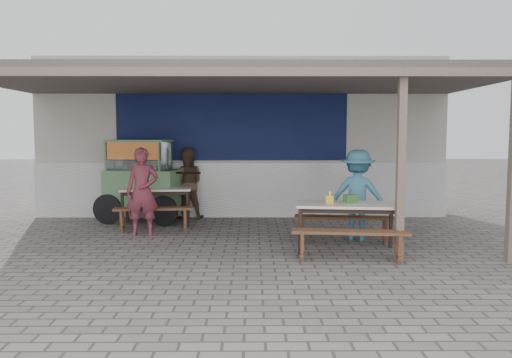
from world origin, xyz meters
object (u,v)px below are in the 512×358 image
object	(u,v)px
table_left	(156,192)
vendor_cart	(141,177)
bench_left_street	(154,214)
condiment_jar	(165,184)
bench_right_street	(350,238)
patron_right_table	(358,195)
bench_right_wall	(344,222)
donation_box	(350,199)
condiment_bowl	(145,186)
bench_left_wall	(159,204)
patron_wall_side	(186,184)
tissue_box	(330,199)
table_right	(347,208)
patron_street_side	(142,191)

from	to	relation	value
table_left	vendor_cart	world-z (taller)	vendor_cart
bench_left_street	condiment_jar	xyz separation A→B (m)	(0.07, 0.89, 0.46)
bench_right_street	patron_right_table	bearing A→B (deg)	80.96
bench_right_wall	donation_box	world-z (taller)	donation_box
table_left	condiment_bowl	bearing A→B (deg)	147.31
bench_left_street	donation_box	xyz separation A→B (m)	(3.37, -1.54, 0.48)
bench_left_street	bench_left_wall	size ratio (longest dim) A/B	1.00
bench_right_wall	bench_left_wall	bearing A→B (deg)	153.04
condiment_jar	bench_left_wall	bearing A→B (deg)	115.89
table_left	condiment_jar	size ratio (longest dim) A/B	15.00
patron_wall_side	condiment_jar	distance (m)	0.65
bench_right_wall	condiment_bowl	world-z (taller)	condiment_bowl
tissue_box	table_right	bearing A→B (deg)	-17.66
tissue_box	table_left	bearing A→B (deg)	144.64
table_right	condiment_jar	distance (m)	4.11
vendor_cart	bench_right_wall	bearing A→B (deg)	-18.11
patron_street_side	bench_left_street	bearing A→B (deg)	64.55
vendor_cart	patron_right_table	distance (m)	4.50
table_right	patron_wall_side	bearing A→B (deg)	139.70
vendor_cart	tissue_box	size ratio (longest dim) A/B	18.37
patron_street_side	donation_box	size ratio (longest dim) A/B	8.46
patron_wall_side	table_right	bearing A→B (deg)	126.81
donation_box	table_right	bearing A→B (deg)	-124.62
patron_right_table	condiment_jar	bearing A→B (deg)	-7.55
patron_street_side	patron_wall_side	bearing A→B (deg)	67.98
bench_right_street	vendor_cart	world-z (taller)	vendor_cart
bench_right_wall	patron_street_side	world-z (taller)	patron_street_side
bench_left_wall	patron_right_table	size ratio (longest dim) A/B	0.96
donation_box	vendor_cart	bearing A→B (deg)	145.65
donation_box	condiment_jar	world-z (taller)	donation_box
patron_wall_side	patron_right_table	size ratio (longest dim) A/B	0.98
bench_left_wall	bench_right_street	world-z (taller)	same
bench_right_wall	condiment_bowl	size ratio (longest dim) A/B	9.84
patron_right_table	condiment_bowl	size ratio (longest dim) A/B	9.16
patron_street_side	tissue_box	xyz separation A→B (m)	(3.18, -1.22, 0.02)
bench_left_street	condiment_jar	world-z (taller)	condiment_jar
bench_left_wall	patron_street_side	size ratio (longest dim) A/B	0.94
bench_right_street	patron_right_table	world-z (taller)	patron_right_table
vendor_cart	tissue_box	xyz separation A→B (m)	(3.50, -2.62, -0.11)
bench_left_street	patron_right_table	xyz separation A→B (m)	(3.65, -0.77, 0.44)
condiment_jar	bench_left_street	bearing A→B (deg)	-94.28
patron_wall_side	condiment_jar	size ratio (longest dim) A/B	15.96
bench_left_street	bench_left_wall	xyz separation A→B (m)	(-0.15, 1.34, 0.00)
bench_right_wall	donation_box	bearing A→B (deg)	-84.48
bench_right_wall	patron_street_side	bearing A→B (deg)	175.82
bench_left_street	condiment_bowl	xyz separation A→B (m)	(-0.32, 0.79, 0.43)
bench_right_wall	condiment_jar	size ratio (longest dim) A/B	17.44
table_right	donation_box	xyz separation A→B (m)	(0.06, 0.09, 0.14)
patron_wall_side	patron_right_table	world-z (taller)	patron_right_table
table_left	table_right	xyz separation A→B (m)	(3.38, -2.30, 0.00)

